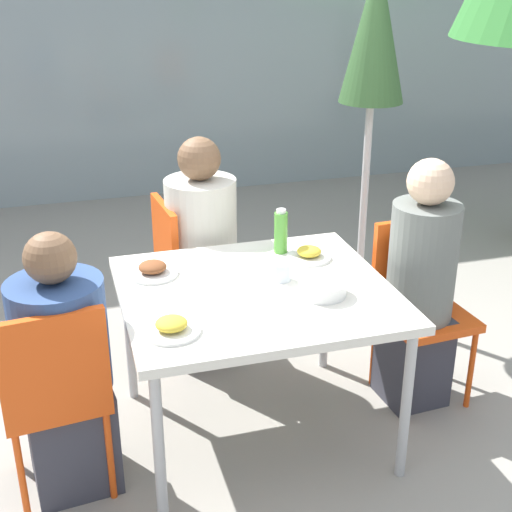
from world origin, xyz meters
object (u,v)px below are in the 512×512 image
Objects in this scene: chair_right at (418,295)px; bottle at (281,232)px; chair_left at (55,387)px; chair_far at (185,266)px; person_left at (65,374)px; person_right at (419,291)px; closed_umbrella at (373,52)px; salad_bowl at (323,288)px; drinking_cup at (282,272)px; person_far at (202,258)px.

bottle is (-0.64, 0.21, 0.33)m from chair_right.
chair_left and chair_far have the same top height.
person_right is at bearing -1.24° from person_left.
closed_umbrella is 1.55m from salad_bowl.
chair_left is 1.00× the size of chair_right.
person_left is 1.27× the size of chair_right.
closed_umbrella reaches higher than drinking_cup.
person_left is at bearing 177.66° from salad_bowl.
salad_bowl is at bearing 14.29° from person_far.
person_far is (0.79, 0.94, 0.05)m from chair_left.
closed_umbrella is at bearing 49.19° from drinking_cup.
person_right is 1.40× the size of chair_far.
drinking_cup is at bearing -3.27° from person_right.
chair_far is at bearing -170.03° from closed_umbrella.
drinking_cup is (-0.09, -0.30, -0.06)m from bottle.
person_left is at bearing 57.97° from chair_left.
salad_bowl is at bearing -57.33° from drinking_cup.
salad_bowl is at bearing -86.84° from bottle.
chair_left reaches higher than salad_bowl.
chair_far is 0.72× the size of person_far.
closed_umbrella is 1.21m from bottle.
chair_right is 0.72× the size of person_far.
chair_far is at bearing -37.06° from chair_right.
closed_umbrella reaches higher than chair_left.
person_far reaches higher than chair_left.
person_left is 1.00m from drinking_cup.
chair_left is 0.43× the size of closed_umbrella.
chair_left is 1.00× the size of chair_far.
bottle is 1.09× the size of salad_bowl.
drinking_cup is at bearing 3.15° from chair_right.
person_far is 5.65× the size of bottle.
chair_left is 1.14m from salad_bowl.
chair_right reaches higher than drinking_cup.
closed_umbrella is (0.09, 0.86, 1.04)m from chair_right.
bottle reaches higher than chair_right.
closed_umbrella is 25.63× the size of drinking_cup.
chair_right is at bearing 24.33° from salad_bowl.
person_right is 15.26× the size of drinking_cup.
person_right is at bearing 18.84° from salad_bowl.
person_left is at bearing -157.17° from bottle.
person_far is 0.98m from salad_bowl.
chair_far is 0.68m from bottle.
person_far reaches higher than bottle.
closed_umbrella reaches higher than person_far.
chair_left is 0.72× the size of person_far.
chair_left is 0.09m from person_left.
chair_left is 1.75m from chair_right.
closed_umbrella is at bearing 94.57° from chair_far.
person_left is 1.18m from bottle.
chair_left is 1.21m from chair_far.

